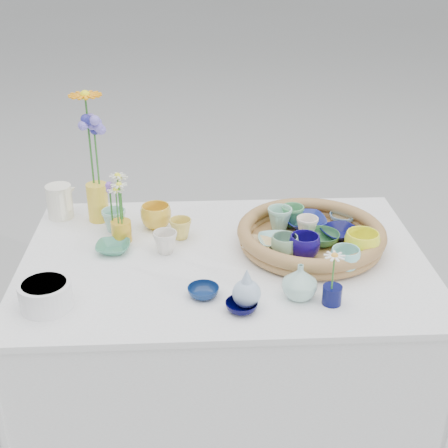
{
  "coord_description": "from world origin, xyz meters",
  "views": [
    {
      "loc": [
        -0.09,
        -1.7,
        1.72
      ],
      "look_at": [
        0.0,
        0.02,
        0.87
      ],
      "focal_mm": 50.0,
      "sensor_mm": 36.0,
      "label": 1
    }
  ],
  "objects_px": {
    "wicker_tray": "(311,237)",
    "tall_vase_yellow": "(98,202)",
    "display_table": "(224,438)",
    "bud_vase_seafoam": "(300,281)"
  },
  "relations": [
    {
      "from": "display_table",
      "to": "tall_vase_yellow",
      "type": "height_order",
      "value": "tall_vase_yellow"
    },
    {
      "from": "wicker_tray",
      "to": "tall_vase_yellow",
      "type": "bearing_deg",
      "value": 161.35
    },
    {
      "from": "bud_vase_seafoam",
      "to": "tall_vase_yellow",
      "type": "relative_size",
      "value": 0.77
    },
    {
      "from": "tall_vase_yellow",
      "to": "bud_vase_seafoam",
      "type": "bearing_deg",
      "value": -40.37
    },
    {
      "from": "display_table",
      "to": "tall_vase_yellow",
      "type": "relative_size",
      "value": 9.32
    },
    {
      "from": "bud_vase_seafoam",
      "to": "tall_vase_yellow",
      "type": "bearing_deg",
      "value": 139.63
    },
    {
      "from": "display_table",
      "to": "bud_vase_seafoam",
      "type": "xyz_separation_m",
      "value": [
        0.2,
        -0.24,
        0.82
      ]
    },
    {
      "from": "display_table",
      "to": "wicker_tray",
      "type": "height_order",
      "value": "wicker_tray"
    },
    {
      "from": "display_table",
      "to": "bud_vase_seafoam",
      "type": "height_order",
      "value": "bud_vase_seafoam"
    },
    {
      "from": "wicker_tray",
      "to": "bud_vase_seafoam",
      "type": "distance_m",
      "value": 0.3
    }
  ]
}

